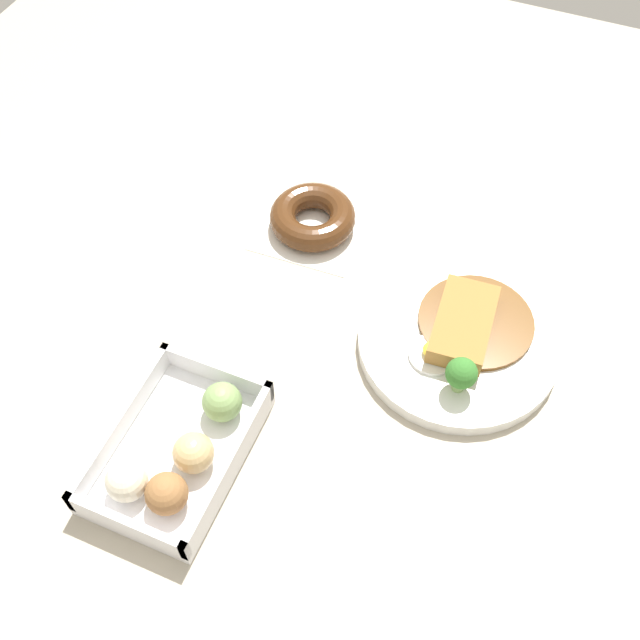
% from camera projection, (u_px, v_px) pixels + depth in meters
% --- Properties ---
extents(ground_plane, '(1.60, 1.60, 0.00)m').
position_uv_depth(ground_plane, '(345.00, 358.00, 0.88)').
color(ground_plane, '#B2A893').
extents(curry_plate, '(0.23, 0.23, 0.07)m').
position_uv_depth(curry_plate, '(460.00, 340.00, 0.88)').
color(curry_plate, white).
rests_on(curry_plate, ground_plane).
extents(donut_box, '(0.20, 0.14, 0.06)m').
position_uv_depth(donut_box, '(177.00, 452.00, 0.78)').
color(donut_box, white).
rests_on(donut_box, ground_plane).
extents(chocolate_ring_donut, '(0.14, 0.14, 0.04)m').
position_uv_depth(chocolate_ring_donut, '(313.00, 218.00, 0.99)').
color(chocolate_ring_donut, white).
rests_on(chocolate_ring_donut, ground_plane).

